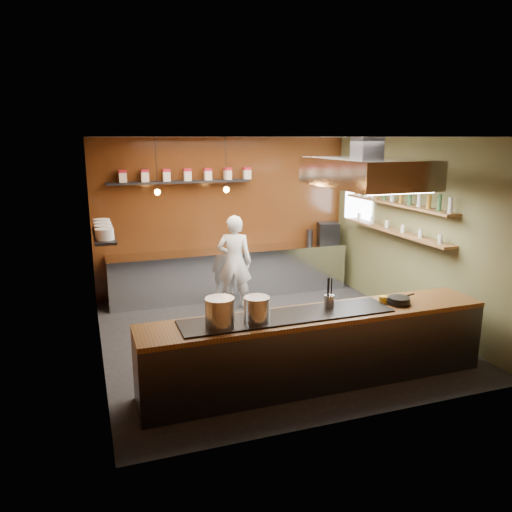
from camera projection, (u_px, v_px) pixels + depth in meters
name	position (u px, v px, depth m)	size (l,w,h in m)	color
floor	(271.00, 336.00, 7.73)	(5.00, 5.00, 0.00)	black
back_wall	(225.00, 216.00, 9.68)	(5.00, 5.00, 0.00)	#351709
left_wall	(95.00, 254.00, 6.58)	(5.00, 5.00, 0.00)	#351709
right_wall	(414.00, 231.00, 8.18)	(5.00, 5.00, 0.00)	brown
ceiling	(272.00, 137.00, 7.03)	(5.00, 5.00, 0.00)	silver
window_pane	(358.00, 195.00, 9.64)	(1.00, 1.00, 0.00)	white
prep_counter	(231.00, 273.00, 9.62)	(4.60, 0.65, 0.90)	silver
pass_counter	(317.00, 348.00, 6.15)	(4.40, 0.72, 0.94)	#38383D
tin_shelf	(179.00, 182.00, 9.10)	(2.60, 0.26, 0.04)	black
plate_shelf	(104.00, 235.00, 7.54)	(0.30, 1.40, 0.04)	black
bottle_shelf_upper	(396.00, 203.00, 8.31)	(0.26, 2.80, 0.04)	brown
bottle_shelf_lower	(394.00, 231.00, 8.42)	(0.26, 2.80, 0.04)	brown
extractor_hood	(366.00, 172.00, 7.20)	(1.20, 2.00, 0.72)	#38383D
pendant_left	(157.00, 189.00, 8.34)	(0.10, 0.10, 0.95)	black
pendant_right	(226.00, 187.00, 8.73)	(0.10, 0.10, 0.95)	black
storage_tins	(187.00, 175.00, 9.12)	(2.43, 0.13, 0.22)	beige
plate_stacks	(103.00, 229.00, 7.51)	(0.26, 1.16, 0.16)	silver
bottles	(397.00, 195.00, 8.28)	(0.06, 2.66, 0.24)	silver
wine_glasses	(395.00, 226.00, 8.40)	(0.07, 2.37, 0.13)	silver
stockpot_large	(220.00, 312.00, 5.55)	(0.33, 0.33, 0.32)	silver
stockpot_small	(257.00, 309.00, 5.71)	(0.30, 0.30, 0.28)	silver
utensil_crock	(329.00, 301.00, 6.17)	(0.13, 0.13, 0.16)	#B3B5BA
frying_pan	(399.00, 300.00, 6.35)	(0.45, 0.30, 0.07)	black
butter_jar	(383.00, 300.00, 6.40)	(0.10, 0.10, 0.09)	gold
espresso_machine	(328.00, 232.00, 10.19)	(0.40, 0.38, 0.40)	black
chef	(235.00, 262.00, 8.85)	(0.61, 0.40, 1.68)	white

